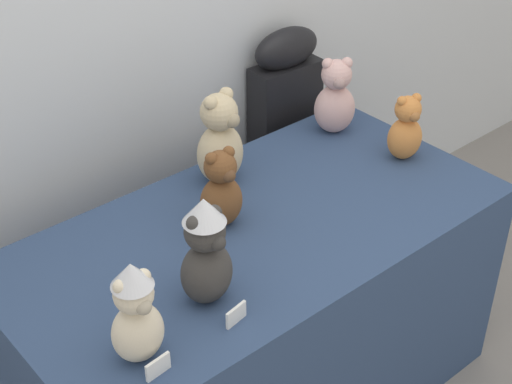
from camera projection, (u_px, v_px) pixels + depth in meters
display_table at (256, 319)px, 2.52m from camera, size 1.55×0.78×0.75m
instrument_case at (284, 153)px, 3.08m from camera, size 0.28×0.13×1.06m
teddy_bear_ginger at (406, 129)px, 2.57m from camera, size 0.15×0.13×0.24m
teddy_bear_blush at (335, 98)px, 2.71m from camera, size 0.19×0.18×0.28m
teddy_bear_sand at (220, 141)px, 2.43m from camera, size 0.19×0.17×0.32m
teddy_bear_charcoal at (206, 252)px, 1.95m from camera, size 0.15×0.13×0.32m
teddy_bear_cream at (136, 313)px, 1.78m from camera, size 0.13×0.12×0.29m
teddy_bear_chestnut at (221, 191)px, 2.25m from camera, size 0.14×0.12×0.26m
name_card_front_left at (236, 315)px, 1.95m from camera, size 0.07×0.02×0.05m
name_card_front_middle at (158, 367)px, 1.80m from camera, size 0.07×0.01×0.05m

